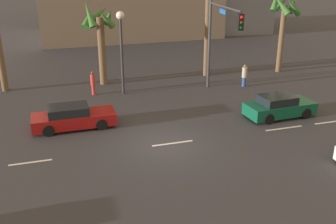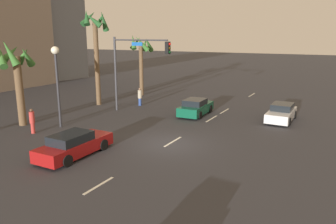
{
  "view_description": "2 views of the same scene",
  "coord_description": "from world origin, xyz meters",
  "px_view_note": "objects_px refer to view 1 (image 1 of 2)",
  "views": [
    {
      "loc": [
        -5.17,
        -17.38,
        8.84
      ],
      "look_at": [
        0.4,
        0.73,
        1.49
      ],
      "focal_mm": 41.42,
      "sensor_mm": 36.0,
      "label": 1
    },
    {
      "loc": [
        -16.92,
        -9.16,
        6.51
      ],
      "look_at": [
        1.18,
        0.76,
        1.69
      ],
      "focal_mm": 34.99,
      "sensor_mm": 36.0,
      "label": 2
    }
  ],
  "objects_px": {
    "car_3": "(73,117)",
    "streetlamp": "(121,37)",
    "pedestrian_1": "(93,82)",
    "palm_tree_2": "(99,30)",
    "traffic_signal": "(219,33)",
    "pedestrian_0": "(244,75)",
    "palm_tree_0": "(284,14)",
    "car_1": "(279,107)"
  },
  "relations": [
    {
      "from": "car_3",
      "to": "pedestrian_0",
      "type": "relative_size",
      "value": 2.72
    },
    {
      "from": "streetlamp",
      "to": "pedestrian_0",
      "type": "distance_m",
      "value": 9.69
    },
    {
      "from": "streetlamp",
      "to": "pedestrian_0",
      "type": "bearing_deg",
      "value": -5.77
    },
    {
      "from": "car_3",
      "to": "pedestrian_1",
      "type": "distance_m",
      "value": 5.89
    },
    {
      "from": "palm_tree_2",
      "to": "car_3",
      "type": "bearing_deg",
      "value": -109.24
    },
    {
      "from": "car_3",
      "to": "pedestrian_0",
      "type": "height_order",
      "value": "pedestrian_0"
    },
    {
      "from": "pedestrian_0",
      "to": "palm_tree_0",
      "type": "height_order",
      "value": "palm_tree_0"
    },
    {
      "from": "car_1",
      "to": "car_3",
      "type": "height_order",
      "value": "car_1"
    },
    {
      "from": "palm_tree_0",
      "to": "pedestrian_1",
      "type": "bearing_deg",
      "value": -174.38
    },
    {
      "from": "pedestrian_1",
      "to": "palm_tree_0",
      "type": "distance_m",
      "value": 16.49
    },
    {
      "from": "car_3",
      "to": "traffic_signal",
      "type": "height_order",
      "value": "traffic_signal"
    },
    {
      "from": "car_3",
      "to": "palm_tree_0",
      "type": "height_order",
      "value": "palm_tree_0"
    },
    {
      "from": "pedestrian_0",
      "to": "traffic_signal",
      "type": "bearing_deg",
      "value": -156.65
    },
    {
      "from": "pedestrian_1",
      "to": "palm_tree_2",
      "type": "xyz_separation_m",
      "value": [
        0.97,
        2.41,
        3.27
      ]
    },
    {
      "from": "palm_tree_0",
      "to": "car_3",
      "type": "bearing_deg",
      "value": -158.03
    },
    {
      "from": "car_1",
      "to": "palm_tree_2",
      "type": "height_order",
      "value": "palm_tree_2"
    },
    {
      "from": "car_1",
      "to": "pedestrian_1",
      "type": "bearing_deg",
      "value": 143.82
    },
    {
      "from": "car_1",
      "to": "palm_tree_2",
      "type": "relative_size",
      "value": 0.68
    },
    {
      "from": "pedestrian_0",
      "to": "palm_tree_2",
      "type": "xyz_separation_m",
      "value": [
        -10.19,
        3.77,
        3.29
      ]
    },
    {
      "from": "car_3",
      "to": "palm_tree_0",
      "type": "relative_size",
      "value": 0.69
    },
    {
      "from": "pedestrian_1",
      "to": "traffic_signal",
      "type": "bearing_deg",
      "value": -17.1
    },
    {
      "from": "car_3",
      "to": "streetlamp",
      "type": "distance_m",
      "value": 7.33
    },
    {
      "from": "pedestrian_0",
      "to": "pedestrian_1",
      "type": "height_order",
      "value": "pedestrian_1"
    },
    {
      "from": "traffic_signal",
      "to": "palm_tree_2",
      "type": "xyz_separation_m",
      "value": [
        -7.38,
        4.98,
        -0.21
      ]
    },
    {
      "from": "car_3",
      "to": "streetlamp",
      "type": "relative_size",
      "value": 0.8
    },
    {
      "from": "palm_tree_2",
      "to": "traffic_signal",
      "type": "bearing_deg",
      "value": -34.04
    },
    {
      "from": "car_3",
      "to": "streetlamp",
      "type": "xyz_separation_m",
      "value": [
        3.89,
        5.16,
        3.47
      ]
    },
    {
      "from": "pedestrian_0",
      "to": "palm_tree_2",
      "type": "distance_m",
      "value": 11.35
    },
    {
      "from": "car_3",
      "to": "pedestrian_0",
      "type": "distance_m",
      "value": 13.66
    },
    {
      "from": "car_3",
      "to": "traffic_signal",
      "type": "xyz_separation_m",
      "value": [
        10.17,
        3.03,
        3.77
      ]
    },
    {
      "from": "traffic_signal",
      "to": "pedestrian_1",
      "type": "height_order",
      "value": "traffic_signal"
    },
    {
      "from": "car_3",
      "to": "palm_tree_0",
      "type": "distance_m",
      "value": 19.61
    },
    {
      "from": "traffic_signal",
      "to": "palm_tree_0",
      "type": "distance_m",
      "value": 8.65
    },
    {
      "from": "car_1",
      "to": "palm_tree_2",
      "type": "xyz_separation_m",
      "value": [
        -9.33,
        9.95,
        3.54
      ]
    },
    {
      "from": "palm_tree_0",
      "to": "palm_tree_2",
      "type": "bearing_deg",
      "value": 176.76
    },
    {
      "from": "streetlamp",
      "to": "pedestrian_0",
      "type": "xyz_separation_m",
      "value": [
        9.09,
        -0.92,
        -3.21
      ]
    },
    {
      "from": "traffic_signal",
      "to": "palm_tree_2",
      "type": "height_order",
      "value": "traffic_signal"
    },
    {
      "from": "traffic_signal",
      "to": "streetlamp",
      "type": "distance_m",
      "value": 6.64
    },
    {
      "from": "pedestrian_0",
      "to": "pedestrian_1",
      "type": "xyz_separation_m",
      "value": [
        -11.16,
        1.35,
        0.02
      ]
    },
    {
      "from": "car_3",
      "to": "traffic_signal",
      "type": "relative_size",
      "value": 0.72
    },
    {
      "from": "car_3",
      "to": "streetlamp",
      "type": "height_order",
      "value": "streetlamp"
    },
    {
      "from": "car_1",
      "to": "pedestrian_1",
      "type": "xyz_separation_m",
      "value": [
        -10.3,
        7.53,
        0.27
      ]
    }
  ]
}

